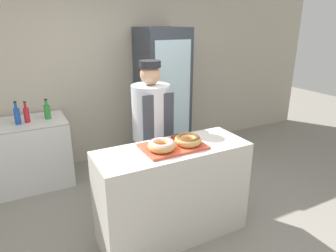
# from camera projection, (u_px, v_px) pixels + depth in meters

# --- Properties ---
(ground_plane) EXTENTS (14.00, 14.00, 0.00)m
(ground_plane) POSITION_uv_depth(u_px,v_px,m) (173.00, 233.00, 3.06)
(ground_plane) COLOR gray
(wall_back) EXTENTS (8.00, 0.06, 2.70)m
(wall_back) POSITION_uv_depth(u_px,v_px,m) (104.00, 72.00, 4.40)
(wall_back) COLOR #BCB29E
(wall_back) RESTS_ON ground_plane
(display_counter) EXTENTS (1.45, 0.55, 0.95)m
(display_counter) POSITION_uv_depth(u_px,v_px,m) (173.00, 193.00, 2.91)
(display_counter) COLOR beige
(display_counter) RESTS_ON ground_plane
(serving_tray) EXTENTS (0.57, 0.38, 0.02)m
(serving_tray) POSITION_uv_depth(u_px,v_px,m) (173.00, 146.00, 2.75)
(serving_tray) COLOR #D84C33
(serving_tray) RESTS_ON display_counter
(donut_light_glaze) EXTENTS (0.25, 0.25, 0.08)m
(donut_light_glaze) POSITION_uv_depth(u_px,v_px,m) (162.00, 145.00, 2.64)
(donut_light_glaze) COLOR tan
(donut_light_glaze) RESTS_ON serving_tray
(donut_chocolate_glaze) EXTENTS (0.25, 0.25, 0.08)m
(donut_chocolate_glaze) POSITION_uv_depth(u_px,v_px,m) (188.00, 140.00, 2.76)
(donut_chocolate_glaze) COLOR tan
(donut_chocolate_glaze) RESTS_ON serving_tray
(brownie_back_left) EXTENTS (0.09, 0.09, 0.03)m
(brownie_back_left) POSITION_uv_depth(u_px,v_px,m) (156.00, 141.00, 2.80)
(brownie_back_left) COLOR black
(brownie_back_left) RESTS_ON serving_tray
(brownie_back_right) EXTENTS (0.09, 0.09, 0.03)m
(brownie_back_right) POSITION_uv_depth(u_px,v_px,m) (177.00, 137.00, 2.89)
(brownie_back_right) COLOR black
(brownie_back_right) RESTS_ON serving_tray
(baker_person) EXTENTS (0.42, 0.42, 1.67)m
(baker_person) POSITION_uv_depth(u_px,v_px,m) (152.00, 133.00, 3.36)
(baker_person) COLOR #4C4C51
(baker_person) RESTS_ON ground_plane
(beverage_fridge) EXTENTS (0.66, 0.67, 1.98)m
(beverage_fridge) POSITION_uv_depth(u_px,v_px,m) (163.00, 96.00, 4.52)
(beverage_fridge) COLOR #333842
(beverage_fridge) RESTS_ON ground_plane
(chest_freezer) EXTENTS (1.02, 0.66, 0.87)m
(chest_freezer) POSITION_uv_depth(u_px,v_px,m) (27.00, 153.00, 3.85)
(chest_freezer) COLOR silver
(chest_freezer) RESTS_ON ground_plane
(bottle_blue) EXTENTS (0.07, 0.07, 0.28)m
(bottle_blue) POSITION_uv_depth(u_px,v_px,m) (17.00, 115.00, 3.59)
(bottle_blue) COLOR #1E4CB2
(bottle_blue) RESTS_ON chest_freezer
(bottle_green) EXTENTS (0.08, 0.08, 0.26)m
(bottle_green) POSITION_uv_depth(u_px,v_px,m) (47.00, 111.00, 3.79)
(bottle_green) COLOR #2D8C38
(bottle_green) RESTS_ON chest_freezer
(bottle_red) EXTENTS (0.07, 0.07, 0.26)m
(bottle_red) POSITION_uv_depth(u_px,v_px,m) (27.00, 114.00, 3.65)
(bottle_red) COLOR red
(bottle_red) RESTS_ON chest_freezer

